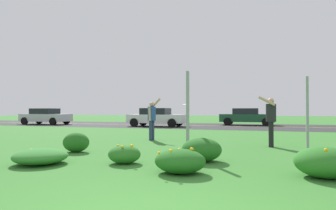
{
  "coord_description": "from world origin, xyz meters",
  "views": [
    {
      "loc": [
        1.28,
        -2.86,
        1.25
      ],
      "look_at": [
        -1.89,
        6.68,
        1.45
      ],
      "focal_mm": 31.28,
      "sensor_mm": 36.0,
      "label": 1
    }
  ],
  "objects_px": {
    "person_thrower_blue_shirt": "(152,117)",
    "car_white_center_left": "(156,117)",
    "frisbee_white": "(185,105)",
    "car_silver_leftmost": "(46,116)",
    "car_dark_green_center_right": "(247,117)",
    "sign_post_near_path": "(188,113)",
    "person_catcher_dark_shirt": "(271,117)",
    "sign_post_by_roadside": "(307,116)"
  },
  "relations": [
    {
      "from": "car_silver_leftmost",
      "to": "car_dark_green_center_right",
      "type": "relative_size",
      "value": 1.0
    },
    {
      "from": "sign_post_by_roadside",
      "to": "car_white_center_left",
      "type": "height_order",
      "value": "sign_post_by_roadside"
    },
    {
      "from": "car_silver_leftmost",
      "to": "car_white_center_left",
      "type": "xyz_separation_m",
      "value": [
        10.76,
        0.0,
        0.0
      ]
    },
    {
      "from": "person_thrower_blue_shirt",
      "to": "car_dark_green_center_right",
      "type": "bearing_deg",
      "value": 78.11
    },
    {
      "from": "person_thrower_blue_shirt",
      "to": "car_dark_green_center_right",
      "type": "distance_m",
      "value": 14.82
    },
    {
      "from": "sign_post_near_path",
      "to": "car_dark_green_center_right",
      "type": "distance_m",
      "value": 18.0
    },
    {
      "from": "sign_post_by_roadside",
      "to": "person_catcher_dark_shirt",
      "type": "xyz_separation_m",
      "value": [
        -0.94,
        1.64,
        -0.09
      ]
    },
    {
      "from": "person_catcher_dark_shirt",
      "to": "car_white_center_left",
      "type": "height_order",
      "value": "person_catcher_dark_shirt"
    },
    {
      "from": "car_white_center_left",
      "to": "car_dark_green_center_right",
      "type": "height_order",
      "value": "same"
    },
    {
      "from": "sign_post_by_roadside",
      "to": "car_white_center_left",
      "type": "bearing_deg",
      "value": 126.39
    },
    {
      "from": "person_catcher_dark_shirt",
      "to": "frisbee_white",
      "type": "bearing_deg",
      "value": 165.92
    },
    {
      "from": "sign_post_near_path",
      "to": "frisbee_white",
      "type": "distance_m",
      "value": 3.63
    },
    {
      "from": "sign_post_by_roadside",
      "to": "person_catcher_dark_shirt",
      "type": "distance_m",
      "value": 1.89
    },
    {
      "from": "sign_post_near_path",
      "to": "car_dark_green_center_right",
      "type": "relative_size",
      "value": 0.53
    },
    {
      "from": "sign_post_near_path",
      "to": "person_thrower_blue_shirt",
      "type": "relative_size",
      "value": 1.33
    },
    {
      "from": "sign_post_near_path",
      "to": "person_thrower_blue_shirt",
      "type": "distance_m",
      "value": 4.28
    },
    {
      "from": "car_silver_leftmost",
      "to": "car_white_center_left",
      "type": "distance_m",
      "value": 10.76
    },
    {
      "from": "person_thrower_blue_shirt",
      "to": "frisbee_white",
      "type": "xyz_separation_m",
      "value": [
        1.48,
        -0.02,
        0.52
      ]
    },
    {
      "from": "person_catcher_dark_shirt",
      "to": "frisbee_white",
      "type": "distance_m",
      "value": 3.41
    },
    {
      "from": "frisbee_white",
      "to": "car_white_center_left",
      "type": "height_order",
      "value": "frisbee_white"
    },
    {
      "from": "person_catcher_dark_shirt",
      "to": "car_silver_leftmost",
      "type": "distance_m",
      "value": 22.05
    },
    {
      "from": "person_thrower_blue_shirt",
      "to": "car_white_center_left",
      "type": "distance_m",
      "value": 10.77
    },
    {
      "from": "person_thrower_blue_shirt",
      "to": "frisbee_white",
      "type": "relative_size",
      "value": 7.22
    },
    {
      "from": "sign_post_by_roadside",
      "to": "car_dark_green_center_right",
      "type": "distance_m",
      "value": 17.18
    },
    {
      "from": "person_thrower_blue_shirt",
      "to": "car_white_center_left",
      "type": "xyz_separation_m",
      "value": [
        -3.61,
        10.14,
        -0.24
      ]
    },
    {
      "from": "sign_post_by_roadside",
      "to": "frisbee_white",
      "type": "height_order",
      "value": "sign_post_by_roadside"
    },
    {
      "from": "sign_post_by_roadside",
      "to": "car_white_center_left",
      "type": "distance_m",
      "value": 15.68
    },
    {
      "from": "frisbee_white",
      "to": "car_dark_green_center_right",
      "type": "relative_size",
      "value": 0.06
    },
    {
      "from": "person_catcher_dark_shirt",
      "to": "person_thrower_blue_shirt",
      "type": "bearing_deg",
      "value": 170.0
    },
    {
      "from": "sign_post_near_path",
      "to": "sign_post_by_roadside",
      "type": "bearing_deg",
      "value": 17.48
    },
    {
      "from": "sign_post_near_path",
      "to": "car_silver_leftmost",
      "type": "relative_size",
      "value": 0.53
    },
    {
      "from": "sign_post_near_path",
      "to": "car_silver_leftmost",
      "type": "height_order",
      "value": "sign_post_near_path"
    },
    {
      "from": "sign_post_near_path",
      "to": "frisbee_white",
      "type": "xyz_separation_m",
      "value": [
        -1.0,
        3.47,
        0.31
      ]
    },
    {
      "from": "sign_post_near_path",
      "to": "car_white_center_left",
      "type": "distance_m",
      "value": 14.93
    },
    {
      "from": "sign_post_by_roadside",
      "to": "person_thrower_blue_shirt",
      "type": "bearing_deg",
      "value": 156.5
    },
    {
      "from": "sign_post_by_roadside",
      "to": "car_silver_leftmost",
      "type": "bearing_deg",
      "value": 147.83
    },
    {
      "from": "person_thrower_blue_shirt",
      "to": "car_white_center_left",
      "type": "relative_size",
      "value": 0.4
    },
    {
      "from": "frisbee_white",
      "to": "car_white_center_left",
      "type": "relative_size",
      "value": 0.06
    },
    {
      "from": "sign_post_by_roadside",
      "to": "person_catcher_dark_shirt",
      "type": "bearing_deg",
      "value": 119.93
    },
    {
      "from": "person_thrower_blue_shirt",
      "to": "frisbee_white",
      "type": "distance_m",
      "value": 1.56
    },
    {
      "from": "person_thrower_blue_shirt",
      "to": "car_silver_leftmost",
      "type": "height_order",
      "value": "person_thrower_blue_shirt"
    },
    {
      "from": "sign_post_near_path",
      "to": "frisbee_white",
      "type": "relative_size",
      "value": 9.58
    }
  ]
}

